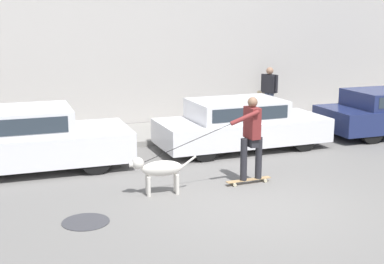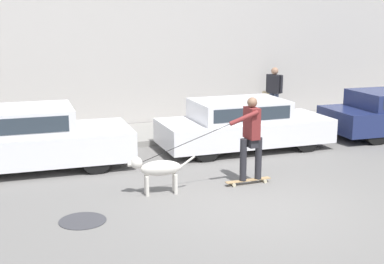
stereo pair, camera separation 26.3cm
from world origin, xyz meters
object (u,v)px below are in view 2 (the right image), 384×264
(dog, at_px, (157,169))
(pedestrian_with_bag, at_px, (274,90))
(parked_car_1, at_px, (243,125))
(skateboarder, at_px, (251,135))
(parked_car_0, at_px, (22,140))

(dog, bearing_deg, pedestrian_with_bag, -128.51)
(parked_car_1, distance_m, pedestrian_with_bag, 3.51)
(parked_car_1, bearing_deg, pedestrian_with_bag, 49.78)
(dog, bearing_deg, skateboarder, -174.16)
(parked_car_0, xyz_separation_m, pedestrian_with_bag, (7.44, 2.67, 0.35))
(dog, bearing_deg, parked_car_0, -41.75)
(parked_car_1, relative_size, skateboarder, 1.54)
(pedestrian_with_bag, bearing_deg, parked_car_1, -159.86)
(skateboarder, bearing_deg, pedestrian_with_bag, -123.98)
(parked_car_0, height_order, pedestrian_with_bag, pedestrian_with_bag)
(parked_car_1, bearing_deg, parked_car_0, 179.91)
(dog, relative_size, skateboarder, 0.47)
(parked_car_1, bearing_deg, dog, -139.04)
(dog, height_order, skateboarder, skateboarder)
(parked_car_1, xyz_separation_m, dog, (-2.91, -2.53, -0.12))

